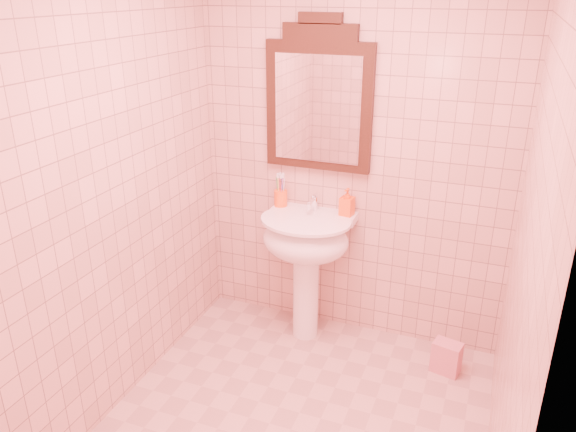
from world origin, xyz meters
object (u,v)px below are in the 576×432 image
at_px(pedestal_sink, 306,247).
at_px(mirror, 319,100).
at_px(soap_dispenser, 347,202).
at_px(toothbrush_cup, 281,198).
at_px(towel, 446,357).

height_order(pedestal_sink, mirror, mirror).
height_order(mirror, soap_dispenser, mirror).
bearing_deg(mirror, pedestal_sink, -90.00).
relative_size(mirror, toothbrush_cup, 4.70).
bearing_deg(mirror, toothbrush_cup, -166.82).
relative_size(pedestal_sink, towel, 4.21).
height_order(mirror, towel, mirror).
xyz_separation_m(toothbrush_cup, soap_dispenser, (0.45, 0.00, 0.03)).
relative_size(soap_dispenser, towel, 0.87).
height_order(soap_dispenser, towel, soap_dispenser).
height_order(pedestal_sink, soap_dispenser, soap_dispenser).
distance_m(toothbrush_cup, towel, 1.45).
xyz_separation_m(pedestal_sink, mirror, (0.00, 0.20, 0.91)).
bearing_deg(mirror, towel, -15.54).
xyz_separation_m(pedestal_sink, soap_dispenser, (0.22, 0.15, 0.29)).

